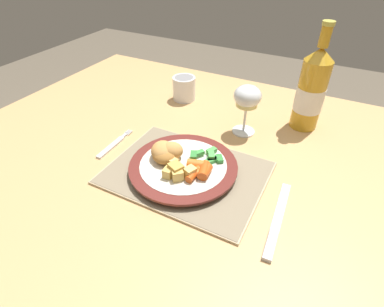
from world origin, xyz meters
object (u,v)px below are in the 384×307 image
(fork, at_px, (113,145))
(wine_glass, at_px, (247,99))
(dining_table, at_px, (194,180))
(table_knife, at_px, (276,225))
(bottle, at_px, (311,91))
(drinking_cup, at_px, (184,88))
(dinner_plate, at_px, (183,167))

(fork, distance_m, wine_glass, 0.37)
(dining_table, xyz_separation_m, wine_glass, (0.07, 0.16, 0.19))
(fork, relative_size, table_knife, 0.66)
(dining_table, distance_m, bottle, 0.40)
(drinking_cup, bearing_deg, wine_glass, -22.23)
(fork, distance_m, drinking_cup, 0.33)
(dinner_plate, xyz_separation_m, drinking_cup, (-0.18, 0.33, 0.02))
(bottle, bearing_deg, dinner_plate, -121.02)
(wine_glass, xyz_separation_m, bottle, (0.14, 0.11, 0.01))
(wine_glass, relative_size, drinking_cup, 1.83)
(dining_table, xyz_separation_m, table_knife, (0.24, -0.12, 0.09))
(dinner_plate, distance_m, fork, 0.22)
(dining_table, xyz_separation_m, dinner_plate, (0.01, -0.07, 0.10))
(dinner_plate, distance_m, table_knife, 0.24)
(dining_table, distance_m, wine_glass, 0.26)
(dinner_plate, relative_size, fork, 1.80)
(dinner_plate, xyz_separation_m, bottle, (0.21, 0.34, 0.09))
(dinner_plate, bearing_deg, wine_glass, 74.37)
(dinner_plate, distance_m, wine_glass, 0.26)
(table_knife, bearing_deg, drinking_cup, 136.90)
(dinner_plate, xyz_separation_m, table_knife, (0.24, -0.06, -0.01))
(wine_glass, bearing_deg, table_knife, -59.47)
(dining_table, bearing_deg, bottle, 51.90)
(drinking_cup, bearing_deg, fork, -96.36)
(dining_table, relative_size, fork, 9.41)
(bottle, bearing_deg, fork, -141.55)
(dining_table, bearing_deg, dinner_plate, -83.05)
(dinner_plate, bearing_deg, drinking_cup, 118.39)
(dinner_plate, relative_size, wine_glass, 1.80)
(dinner_plate, height_order, wine_glass, wine_glass)
(table_knife, bearing_deg, dinner_plate, 166.72)
(table_knife, height_order, drinking_cup, drinking_cup)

